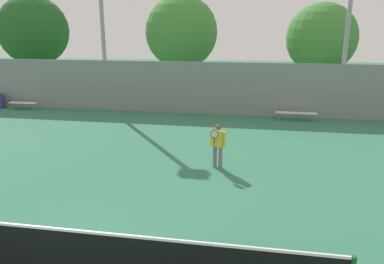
% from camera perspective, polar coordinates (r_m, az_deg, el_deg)
% --- Properties ---
extents(tennis_net, '(10.43, 0.09, 1.09)m').
position_cam_1_polar(tennis_net, '(7.89, -18.74, -17.12)').
color(tennis_net, '#195128').
rests_on(tennis_net, ground_plane).
extents(tennis_player, '(0.56, 0.49, 1.54)m').
position_cam_1_polar(tennis_player, '(12.84, 3.95, -1.77)').
color(tennis_player, slate).
rests_on(tennis_player, ground_plane).
extents(bench_courtside_near, '(1.72, 0.40, 0.43)m').
position_cam_1_polar(bench_courtside_near, '(24.30, -24.34, 4.04)').
color(bench_courtside_near, white).
rests_on(bench_courtside_near, ground_plane).
extents(bench_courtside_far, '(2.08, 0.40, 0.43)m').
position_cam_1_polar(bench_courtside_far, '(20.24, 15.55, 2.78)').
color(bench_courtside_far, white).
rests_on(bench_courtside_far, ground_plane).
extents(light_pole_near_left, '(0.90, 0.60, 9.69)m').
position_cam_1_polar(light_pole_near_left, '(22.73, -13.66, 18.07)').
color(light_pole_near_left, '#939399').
rests_on(light_pole_near_left, ground_plane).
extents(light_pole_far_right, '(0.90, 0.60, 8.97)m').
position_cam_1_polar(light_pole_far_right, '(21.41, 22.89, 16.65)').
color(light_pole_far_right, '#939399').
rests_on(light_pole_far_right, ground_plane).
extents(trash_bin, '(0.59, 0.59, 0.83)m').
position_cam_1_polar(trash_bin, '(25.42, -27.25, 4.22)').
color(trash_bin, navy).
rests_on(trash_bin, ground_plane).
extents(back_fence, '(26.36, 0.06, 2.89)m').
position_cam_1_polar(back_fence, '(20.98, 0.34, 6.72)').
color(back_fence, gray).
rests_on(back_fence, ground_plane).
extents(tree_green_tall, '(5.23, 5.23, 7.07)m').
position_cam_1_polar(tree_green_tall, '(31.79, -23.01, 14.02)').
color(tree_green_tall, brown).
rests_on(tree_green_tall, ground_plane).
extents(tree_green_broad, '(4.40, 4.40, 6.24)m').
position_cam_1_polar(tree_green_broad, '(25.66, 19.13, 13.33)').
color(tree_green_broad, brown).
rests_on(tree_green_broad, ground_plane).
extents(tree_dark_dense, '(5.05, 5.05, 6.90)m').
position_cam_1_polar(tree_dark_dense, '(27.10, -1.60, 14.95)').
color(tree_dark_dense, brown).
rests_on(tree_dark_dense, ground_plane).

